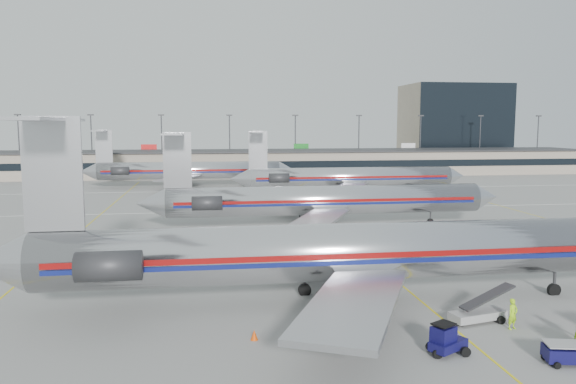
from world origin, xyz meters
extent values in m
plane|color=gray|center=(0.00, 0.00, 0.00)|extent=(260.00, 260.00, 0.00)
cube|color=silver|center=(0.00, 10.00, 0.01)|extent=(160.00, 0.15, 0.02)
cube|color=gray|center=(0.00, 98.00, 3.00)|extent=(160.00, 16.00, 6.00)
cube|color=black|center=(0.00, 89.90, 3.20)|extent=(160.00, 0.20, 1.60)
cube|color=#2D2D30|center=(0.00, 98.00, 6.10)|extent=(162.00, 17.00, 0.30)
cylinder|color=#38383D|center=(-63.00, 112.00, 7.50)|extent=(0.30, 0.30, 15.00)
cube|color=#2D2D30|center=(-63.00, 112.00, 15.10)|extent=(1.60, 0.40, 0.35)
cylinder|color=#38383D|center=(-45.00, 112.00, 7.50)|extent=(0.30, 0.30, 15.00)
cube|color=#2D2D30|center=(-45.00, 112.00, 15.10)|extent=(1.60, 0.40, 0.35)
cylinder|color=#38383D|center=(-27.00, 112.00, 7.50)|extent=(0.30, 0.30, 15.00)
cube|color=#2D2D30|center=(-27.00, 112.00, 15.10)|extent=(1.60, 0.40, 0.35)
cylinder|color=#38383D|center=(-9.00, 112.00, 7.50)|extent=(0.30, 0.30, 15.00)
cube|color=#2D2D30|center=(-9.00, 112.00, 15.10)|extent=(1.60, 0.40, 0.35)
cylinder|color=#38383D|center=(9.00, 112.00, 7.50)|extent=(0.30, 0.30, 15.00)
cube|color=#2D2D30|center=(9.00, 112.00, 15.10)|extent=(1.60, 0.40, 0.35)
cylinder|color=#38383D|center=(27.00, 112.00, 7.50)|extent=(0.30, 0.30, 15.00)
cube|color=#2D2D30|center=(27.00, 112.00, 15.10)|extent=(1.60, 0.40, 0.35)
cylinder|color=#38383D|center=(45.00, 112.00, 7.50)|extent=(0.30, 0.30, 15.00)
cube|color=#2D2D30|center=(45.00, 112.00, 15.10)|extent=(1.60, 0.40, 0.35)
cylinder|color=#38383D|center=(63.00, 112.00, 7.50)|extent=(0.30, 0.30, 15.00)
cube|color=#2D2D30|center=(63.00, 112.00, 15.10)|extent=(1.60, 0.40, 0.35)
cylinder|color=#38383D|center=(81.00, 112.00, 7.50)|extent=(0.30, 0.30, 15.00)
cube|color=#2D2D30|center=(81.00, 112.00, 15.10)|extent=(1.60, 0.40, 0.35)
cube|color=tan|center=(62.00, 128.00, 12.50)|extent=(30.00, 20.00, 25.00)
cylinder|color=silver|center=(-4.76, -3.89, 3.77)|extent=(43.07, 3.98, 3.98)
cube|color=maroon|center=(-4.76, -5.90, 3.93)|extent=(40.92, 0.05, 0.38)
cube|color=#0C155A|center=(-4.76, -5.90, 3.50)|extent=(40.92, 0.05, 0.30)
cube|color=#B0AFB4|center=(-6.91, 3.64, 2.69)|extent=(10.01, 14.60, 0.34)
cube|color=#B0AFB4|center=(-6.91, -11.43, 2.69)|extent=(10.01, 14.60, 0.34)
cube|color=#B0AFB4|center=(-24.68, -3.89, 9.42)|extent=(3.66, 0.27, 7.32)
cube|color=#B0AFB4|center=(-25.00, -3.89, 12.87)|extent=(2.58, 11.31, 0.19)
cylinder|color=#2D2D30|center=(-20.91, -0.83, 4.09)|extent=(3.88, 1.83, 1.83)
cylinder|color=#2D2D30|center=(-20.91, -6.96, 4.09)|extent=(3.88, 1.83, 1.83)
cylinder|color=#2D2D30|center=(10.32, -3.89, 0.89)|extent=(0.22, 0.22, 1.78)
cylinder|color=#2D2D30|center=(-7.99, -6.48, 0.89)|extent=(0.22, 0.22, 1.78)
cylinder|color=#2D2D30|center=(-7.99, -1.31, 0.89)|extent=(0.22, 0.22, 1.78)
cylinder|color=black|center=(10.32, -3.89, 0.38)|extent=(0.97, 0.32, 0.97)
cylinder|color=silver|center=(-0.67, 25.56, 3.37)|extent=(38.46, 3.56, 3.56)
cone|color=silver|center=(20.10, 25.56, 3.37)|extent=(3.08, 3.56, 3.56)
cone|color=#B0AFB4|center=(-21.63, 25.56, 3.37)|extent=(3.46, 3.56, 3.56)
cube|color=maroon|center=(-0.67, 23.78, 3.51)|extent=(36.54, 0.05, 0.34)
cube|color=#0C155A|center=(-0.67, 23.78, 3.12)|extent=(36.54, 0.05, 0.27)
cube|color=#B0AFB4|center=(-2.59, 32.29, 2.40)|extent=(8.94, 13.03, 0.31)
cube|color=#B0AFB4|center=(-2.59, 18.83, 2.40)|extent=(8.94, 13.03, 0.31)
cube|color=#B0AFB4|center=(-18.46, 25.56, 8.41)|extent=(3.27, 0.24, 6.54)
cube|color=#B0AFB4|center=(-18.75, 25.56, 11.49)|extent=(2.31, 10.10, 0.17)
cylinder|color=#2D2D30|center=(-15.09, 28.30, 3.65)|extent=(3.46, 1.63, 1.63)
cylinder|color=#2D2D30|center=(-15.09, 22.82, 3.65)|extent=(3.46, 1.63, 1.63)
cylinder|color=#2D2D30|center=(12.79, 25.56, 0.79)|extent=(0.19, 0.19, 1.59)
cylinder|color=#2D2D30|center=(-3.55, 23.26, 0.79)|extent=(0.19, 0.19, 1.59)
cylinder|color=#2D2D30|center=(-3.55, 27.87, 0.79)|extent=(0.19, 0.19, 1.59)
cylinder|color=black|center=(12.79, 25.56, 0.34)|extent=(0.87, 0.29, 0.87)
cylinder|color=silver|center=(10.18, 55.12, 3.31)|extent=(35.94, 3.50, 3.50)
cone|color=silver|center=(29.67, 55.12, 3.31)|extent=(3.03, 3.50, 3.50)
cone|color=#B0AFB4|center=(-9.49, 55.12, 3.31)|extent=(3.41, 3.50, 3.50)
cube|color=maroon|center=(10.18, 53.36, 3.45)|extent=(34.15, 0.05, 0.33)
cube|color=#0C155A|center=(10.18, 53.36, 3.07)|extent=(34.15, 0.05, 0.26)
cube|color=#B0AFB4|center=(8.29, 61.74, 2.36)|extent=(8.80, 12.82, 0.30)
cube|color=#B0AFB4|center=(8.29, 48.50, 2.36)|extent=(8.80, 12.82, 0.30)
cube|color=#B0AFB4|center=(-6.37, 55.12, 8.28)|extent=(3.22, 0.24, 6.43)
cube|color=#B0AFB4|center=(-6.65, 55.12, 11.30)|extent=(2.27, 9.93, 0.17)
cylinder|color=#2D2D30|center=(-3.06, 57.81, 3.59)|extent=(3.41, 1.61, 1.61)
cylinder|color=#2D2D30|center=(-3.06, 52.42, 3.59)|extent=(3.41, 1.61, 1.61)
cylinder|color=#2D2D30|center=(22.48, 55.12, 0.78)|extent=(0.19, 0.19, 1.56)
cylinder|color=#2D2D30|center=(7.35, 52.85, 0.78)|extent=(0.19, 0.19, 1.56)
cylinder|color=#2D2D30|center=(7.35, 57.39, 0.78)|extent=(0.19, 0.19, 1.56)
cylinder|color=black|center=(22.48, 55.12, 0.33)|extent=(0.85, 0.28, 0.85)
cylinder|color=silver|center=(-18.55, 73.87, 3.33)|extent=(36.17, 3.52, 3.52)
cone|color=silver|center=(1.06, 73.87, 3.33)|extent=(3.05, 3.52, 3.52)
cone|color=#B0AFB4|center=(-38.35, 73.87, 3.33)|extent=(3.43, 3.52, 3.52)
cube|color=maroon|center=(-18.55, 72.10, 3.47)|extent=(34.36, 0.05, 0.33)
cube|color=#0C155A|center=(-18.55, 72.10, 3.09)|extent=(34.36, 0.05, 0.27)
cube|color=#B0AFB4|center=(-20.45, 80.54, 2.38)|extent=(8.85, 12.90, 0.30)
cube|color=#B0AFB4|center=(-20.45, 67.21, 2.38)|extent=(8.85, 12.90, 0.30)
cube|color=#B0AFB4|center=(-35.20, 73.87, 8.33)|extent=(3.24, 0.24, 6.47)
cube|color=#B0AFB4|center=(-35.49, 73.87, 11.37)|extent=(2.28, 9.99, 0.17)
cylinder|color=#2D2D30|center=(-31.87, 76.59, 3.62)|extent=(3.43, 1.62, 1.62)
cylinder|color=#2D2D30|center=(-31.87, 71.16, 3.62)|extent=(3.43, 1.62, 1.62)
cylinder|color=#2D2D30|center=(-6.18, 73.87, 0.79)|extent=(0.19, 0.19, 1.57)
cylinder|color=#2D2D30|center=(-21.40, 71.59, 0.79)|extent=(0.19, 0.19, 1.57)
cylinder|color=#2D2D30|center=(-21.40, 76.16, 0.79)|extent=(0.19, 0.19, 1.57)
cylinder|color=black|center=(-6.18, 73.87, 0.33)|extent=(0.86, 0.29, 0.86)
cube|color=#0C0B3D|center=(-2.02, -13.06, 0.54)|extent=(2.43, 2.04, 0.50)
cube|color=#0C0B3D|center=(-2.32, -13.06, 1.14)|extent=(1.53, 1.45, 0.89)
cube|color=black|center=(-2.32, -13.06, 1.73)|extent=(1.46, 1.39, 0.08)
cylinder|color=black|center=(-1.23, -12.56, 0.28)|extent=(0.55, 0.18, 0.55)
cylinder|color=black|center=(-1.23, -13.55, 0.28)|extent=(0.55, 0.18, 0.55)
cylinder|color=black|center=(-2.82, -12.56, 0.28)|extent=(0.55, 0.18, 0.55)
cylinder|color=black|center=(-2.82, -13.55, 0.28)|extent=(0.55, 0.18, 0.55)
cube|color=#0C0B3D|center=(3.49, -15.09, 0.56)|extent=(2.19, 1.73, 0.72)
cube|color=gray|center=(3.49, -15.09, 1.07)|extent=(2.19, 1.73, 0.06)
cylinder|color=black|center=(4.21, -14.53, 0.18)|extent=(0.37, 0.14, 0.37)
cylinder|color=black|center=(2.78, -14.53, 0.18)|extent=(0.37, 0.14, 0.37)
cylinder|color=black|center=(2.78, -15.65, 0.18)|extent=(0.37, 0.14, 0.37)
cube|color=gray|center=(1.97, -8.52, 0.46)|extent=(3.89, 2.14, 0.51)
cube|color=#2D2D30|center=(2.59, -8.52, 1.64)|extent=(3.85, 1.75, 1.32)
cylinder|color=black|center=(3.31, -7.96, 0.26)|extent=(0.51, 0.16, 0.51)
cylinder|color=black|center=(3.31, -9.09, 0.26)|extent=(0.51, 0.16, 0.51)
cylinder|color=black|center=(0.64, -7.96, 0.26)|extent=(0.51, 0.16, 0.51)
cylinder|color=black|center=(0.64, -9.09, 0.26)|extent=(0.51, 0.16, 0.51)
imported|color=#A1E115|center=(3.52, -9.99, 0.96)|extent=(0.81, 0.67, 1.92)
cone|color=#D74307|center=(-12.40, -9.50, 0.30)|extent=(0.54, 0.54, 0.61)
camera|label=1|loc=(-14.91, -41.05, 12.53)|focal=35.00mm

